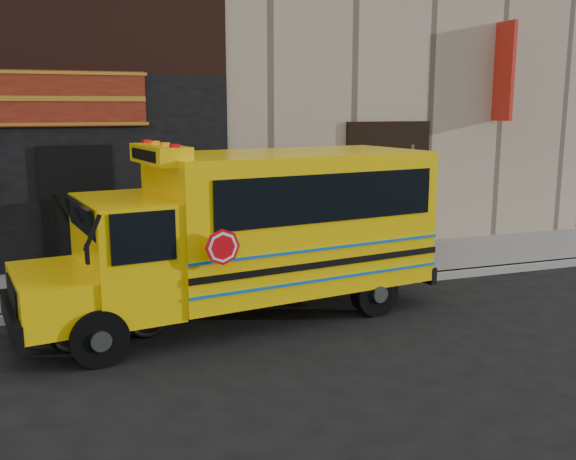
# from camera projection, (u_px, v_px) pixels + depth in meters

# --- Properties ---
(ground) EXTENTS (120.00, 120.00, 0.00)m
(ground) POSITION_uv_depth(u_px,v_px,m) (321.00, 344.00, 9.58)
(ground) COLOR black
(ground) RESTS_ON ground
(curb) EXTENTS (40.00, 0.20, 0.15)m
(curb) POSITION_uv_depth(u_px,v_px,m) (267.00, 293.00, 11.97)
(curb) COLOR #9E9D98
(curb) RESTS_ON ground
(sidewalk) EXTENTS (40.00, 3.00, 0.15)m
(sidewalk) POSITION_uv_depth(u_px,v_px,m) (245.00, 273.00, 13.35)
(sidewalk) COLOR slate
(sidewalk) RESTS_ON ground
(building) EXTENTS (20.00, 10.70, 12.00)m
(building) POSITION_uv_depth(u_px,v_px,m) (179.00, 12.00, 18.08)
(building) COLOR tan
(building) RESTS_ON sidewalk
(school_bus) EXTENTS (7.14, 3.15, 2.92)m
(school_bus) POSITION_uv_depth(u_px,v_px,m) (255.00, 228.00, 10.64)
(school_bus) COLOR black
(school_bus) RESTS_ON ground
(sign_pole) EXTENTS (0.08, 0.24, 2.72)m
(sign_pole) POSITION_uv_depth(u_px,v_px,m) (411.00, 203.00, 13.40)
(sign_pole) COLOR #464E49
(sign_pole) RESTS_ON ground
(bicycle) EXTENTS (1.93, 0.92, 1.12)m
(bicycle) POSITION_uv_depth(u_px,v_px,m) (111.00, 309.00, 9.42)
(bicycle) COLOR black
(bicycle) RESTS_ON ground
(cyclist) EXTENTS (0.57, 0.70, 1.68)m
(cyclist) POSITION_uv_depth(u_px,v_px,m) (114.00, 292.00, 9.33)
(cyclist) COLOR black
(cyclist) RESTS_ON ground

